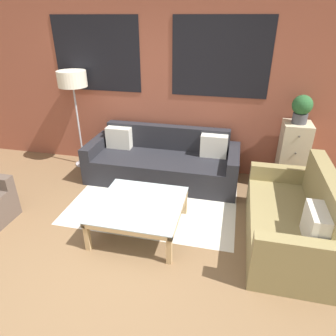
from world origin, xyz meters
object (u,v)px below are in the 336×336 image
at_px(coffee_table, 140,207).
at_px(potted_plant, 302,108).
at_px(drawer_cabinet, 292,156).
at_px(floor_lamp, 73,83).
at_px(settee_vintage, 291,222).
at_px(couch_dark, 163,163).

relative_size(coffee_table, potted_plant, 2.54).
bearing_deg(potted_plant, drawer_cabinet, -90.00).
bearing_deg(potted_plant, coffee_table, -140.44).
xyz_separation_m(floor_lamp, potted_plant, (3.39, 0.02, -0.19)).
height_order(floor_lamp, drawer_cabinet, floor_lamp).
relative_size(coffee_table, floor_lamp, 0.63).
bearing_deg(floor_lamp, coffee_table, -44.69).
bearing_deg(coffee_table, drawer_cabinet, 39.56).
distance_m(coffee_table, floor_lamp, 2.41).
xyz_separation_m(settee_vintage, potted_plant, (0.15, 1.40, 0.90)).
relative_size(drawer_cabinet, potted_plant, 2.55).
xyz_separation_m(couch_dark, coffee_table, (0.05, -1.32, 0.05)).
bearing_deg(potted_plant, floor_lamp, -179.66).
bearing_deg(coffee_table, potted_plant, 39.56).
relative_size(couch_dark, settee_vintage, 1.46).
distance_m(coffee_table, drawer_cabinet, 2.41).
height_order(coffee_table, potted_plant, potted_plant).
xyz_separation_m(couch_dark, floor_lamp, (-1.48, 0.19, 1.13)).
relative_size(settee_vintage, floor_lamp, 1.00).
distance_m(settee_vintage, potted_plant, 1.67).
distance_m(couch_dark, coffee_table, 1.32).
relative_size(couch_dark, potted_plant, 5.90).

